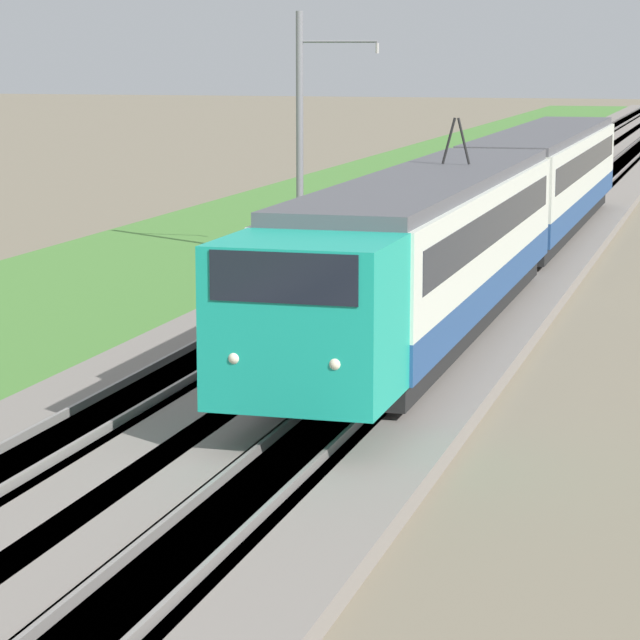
{
  "coord_description": "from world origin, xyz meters",
  "views": [
    {
      "loc": [
        -4.59,
        -10.29,
        6.42
      ],
      "look_at": [
        18.43,
        -3.84,
        2.14
      ],
      "focal_mm": 85.0,
      "sensor_mm": 36.0,
      "label": 1
    }
  ],
  "objects": [
    {
      "name": "ballast_main",
      "position": [
        50.0,
        0.0,
        0.15
      ],
      "size": [
        240.0,
        4.4,
        0.3
      ],
      "color": "gray",
      "rests_on": "ground"
    },
    {
      "name": "ballast_adjacent",
      "position": [
        50.0,
        -3.84,
        0.15
      ],
      "size": [
        240.0,
        4.4,
        0.3
      ],
      "color": "gray",
      "rests_on": "ground"
    },
    {
      "name": "catenary_mast_mid",
      "position": [
        39.63,
        2.66,
        3.91
      ],
      "size": [
        0.22,
        2.56,
        7.56
      ],
      "color": "slate",
      "rests_on": "ground"
    },
    {
      "name": "track_adjacent",
      "position": [
        50.0,
        -3.84,
        0.16
      ],
      "size": [
        240.0,
        1.57,
        0.45
      ],
      "color": "#4C4238",
      "rests_on": "ground"
    },
    {
      "name": "passenger_train",
      "position": [
        36.78,
        -3.84,
        2.27
      ],
      "size": [
        40.13,
        2.88,
        4.87
      ],
      "rotation": [
        0.0,
        0.0,
        3.14
      ],
      "color": "#19A88E",
      "rests_on": "ground"
    },
    {
      "name": "grass_verge",
      "position": [
        50.0,
        5.38,
        0.06
      ],
      "size": [
        240.0,
        11.86,
        0.12
      ],
      "color": "#4C8438",
      "rests_on": "ground"
    },
    {
      "name": "track_main",
      "position": [
        50.0,
        0.0,
        0.16
      ],
      "size": [
        240.0,
        1.57,
        0.45
      ],
      "color": "#4C4238",
      "rests_on": "ground"
    }
  ]
}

